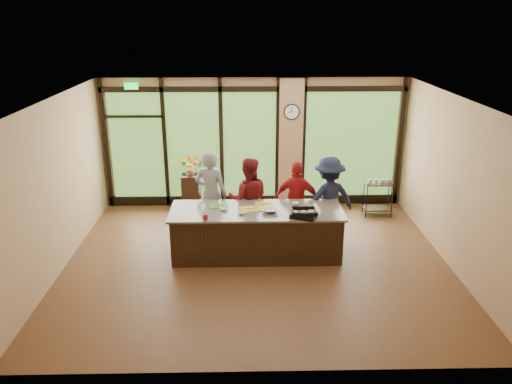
{
  "coord_description": "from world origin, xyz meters",
  "views": [
    {
      "loc": [
        -0.2,
        -8.25,
        4.35
      ],
      "look_at": [
        -0.01,
        0.4,
        1.23
      ],
      "focal_mm": 35.0,
      "sensor_mm": 36.0,
      "label": 1
    }
  ],
  "objects_px": {
    "cook_right": "(328,199)",
    "bar_cart": "(378,194)",
    "roasting_pan": "(304,215)",
    "cook_left": "(211,195)",
    "island_base": "(257,233)",
    "flower_stand": "(191,192)"
  },
  "relations": [
    {
      "from": "roasting_pan",
      "to": "bar_cart",
      "type": "xyz_separation_m",
      "value": [
        1.95,
        2.29,
        -0.45
      ]
    },
    {
      "from": "island_base",
      "to": "bar_cart",
      "type": "relative_size",
      "value": 3.62
    },
    {
      "from": "cook_right",
      "to": "roasting_pan",
      "type": "xyz_separation_m",
      "value": [
        -0.62,
        -1.09,
        0.1
      ]
    },
    {
      "from": "island_base",
      "to": "cook_right",
      "type": "xyz_separation_m",
      "value": [
        1.45,
        0.71,
        0.42
      ]
    },
    {
      "from": "cook_left",
      "to": "bar_cart",
      "type": "bearing_deg",
      "value": -146.11
    },
    {
      "from": "island_base",
      "to": "roasting_pan",
      "type": "height_order",
      "value": "roasting_pan"
    },
    {
      "from": "cook_left",
      "to": "roasting_pan",
      "type": "relative_size",
      "value": 4.19
    },
    {
      "from": "cook_right",
      "to": "roasting_pan",
      "type": "bearing_deg",
      "value": 41.36
    },
    {
      "from": "cook_right",
      "to": "roasting_pan",
      "type": "relative_size",
      "value": 3.93
    },
    {
      "from": "island_base",
      "to": "bar_cart",
      "type": "height_order",
      "value": "island_base"
    },
    {
      "from": "flower_stand",
      "to": "cook_right",
      "type": "bearing_deg",
      "value": -31.28
    },
    {
      "from": "cook_right",
      "to": "bar_cart",
      "type": "relative_size",
      "value": 2.01
    },
    {
      "from": "flower_stand",
      "to": "island_base",
      "type": "bearing_deg",
      "value": -59.56
    },
    {
      "from": "cook_right",
      "to": "bar_cart",
      "type": "bearing_deg",
      "value": -157.04
    },
    {
      "from": "cook_left",
      "to": "roasting_pan",
      "type": "distance_m",
      "value": 2.11
    },
    {
      "from": "roasting_pan",
      "to": "flower_stand",
      "type": "relative_size",
      "value": 0.54
    },
    {
      "from": "cook_right",
      "to": "bar_cart",
      "type": "distance_m",
      "value": 1.83
    },
    {
      "from": "island_base",
      "to": "cook_right",
      "type": "relative_size",
      "value": 1.8
    },
    {
      "from": "flower_stand",
      "to": "bar_cart",
      "type": "relative_size",
      "value": 0.95
    },
    {
      "from": "cook_right",
      "to": "flower_stand",
      "type": "relative_size",
      "value": 2.11
    },
    {
      "from": "island_base",
      "to": "flower_stand",
      "type": "distance_m",
      "value": 2.86
    },
    {
      "from": "island_base",
      "to": "bar_cart",
      "type": "xyz_separation_m",
      "value": [
        2.78,
        1.92,
        0.07
      ]
    }
  ]
}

